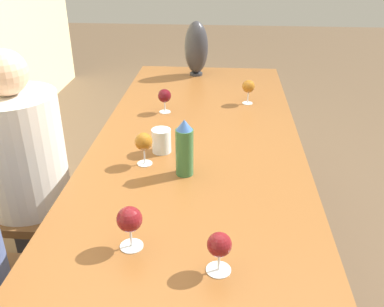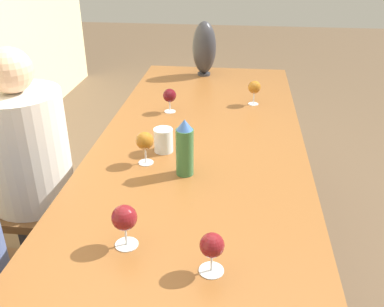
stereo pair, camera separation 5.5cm
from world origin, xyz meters
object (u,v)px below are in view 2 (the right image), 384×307
object	(u,v)px
water_bottle	(185,148)
water_tumbler	(163,140)
vase	(204,48)
person_far	(33,170)
wine_glass_0	(170,96)
wine_glass_4	(124,219)
wine_glass_1	(254,88)
wine_glass_5	(212,246)
wine_glass_2	(145,141)
chair_far	(20,191)

from	to	relation	value
water_bottle	water_tumbler	xyz separation A→B (m)	(0.18, 0.12, -0.06)
vase	person_far	bearing A→B (deg)	148.59
wine_glass_0	wine_glass_4	distance (m)	1.08
water_bottle	person_far	xyz separation A→B (m)	(0.18, 0.73, -0.24)
wine_glass_1	wine_glass_5	world-z (taller)	wine_glass_1
vase	water_bottle	bearing A→B (deg)	-178.01
wine_glass_1	person_far	size ratio (longest dim) A/B	0.11
water_bottle	person_far	bearing A→B (deg)	76.31
wine_glass_4	vase	bearing A→B (deg)	-2.41
wine_glass_2	wine_glass_5	world-z (taller)	wine_glass_2
water_bottle	wine_glass_1	xyz separation A→B (m)	(0.80, -0.27, -0.02)
water_bottle	vase	bearing A→B (deg)	1.99
wine_glass_0	wine_glass_1	xyz separation A→B (m)	(0.16, -0.44, 0.01)
wine_glass_0	wine_glass_1	bearing A→B (deg)	-69.56
wine_glass_0	chair_far	xyz separation A→B (m)	(-0.45, 0.66, -0.34)
wine_glass_1	wine_glass_4	world-z (taller)	wine_glass_4
wine_glass_2	wine_glass_5	xyz separation A→B (m)	(-0.60, -0.31, -0.01)
wine_glass_4	person_far	xyz separation A→B (m)	(0.63, 0.61, -0.23)
water_tumbler	wine_glass_4	size ratio (longest dim) A/B	0.74
wine_glass_4	wine_glass_5	distance (m)	0.28
water_bottle	wine_glass_5	world-z (taller)	water_bottle
wine_glass_0	chair_far	bearing A→B (deg)	124.68
wine_glass_1	wine_glass_5	xyz separation A→B (m)	(-1.33, 0.13, -0.01)
wine_glass_5	chair_far	world-z (taller)	chair_far
water_tumbler	wine_glass_0	xyz separation A→B (m)	(0.45, 0.05, 0.04)
water_bottle	wine_glass_4	bearing A→B (deg)	165.11
vase	wine_glass_0	bearing A→B (deg)	169.99
vase	chair_far	bearing A→B (deg)	145.39
wine_glass_2	person_far	xyz separation A→B (m)	(0.11, 0.56, -0.23)
water_bottle	wine_glass_1	distance (m)	0.84
water_bottle	wine_glass_0	xyz separation A→B (m)	(0.63, 0.16, -0.02)
wine_glass_1	person_far	world-z (taller)	person_far
wine_glass_5	wine_glass_0	bearing A→B (deg)	14.82
water_tumbler	person_far	distance (m)	0.64
wine_glass_4	chair_far	bearing A→B (deg)	48.29
wine_glass_4	water_tumbler	bearing A→B (deg)	-0.25
wine_glass_0	wine_glass_2	distance (m)	0.57
wine_glass_5	chair_far	bearing A→B (deg)	53.76
wine_glass_4	person_far	bearing A→B (deg)	44.40
vase	wine_glass_0	distance (m)	0.69
vase	person_far	world-z (taller)	person_far
water_bottle	wine_glass_4	size ratio (longest dim) A/B	1.65
wine_glass_4	wine_glass_5	xyz separation A→B (m)	(-0.08, -0.26, -0.01)
wine_glass_4	chair_far	distance (m)	1.00
water_tumbler	wine_glass_0	bearing A→B (deg)	5.94
wine_glass_0	wine_glass_5	size ratio (longest dim) A/B	1.00
water_bottle	wine_glass_0	size ratio (longest dim) A/B	1.83
person_far	vase	bearing A→B (deg)	-31.41
wine_glass_2	chair_far	xyz separation A→B (m)	(0.11, 0.65, -0.35)
wine_glass_0	person_far	size ratio (longest dim) A/B	0.10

